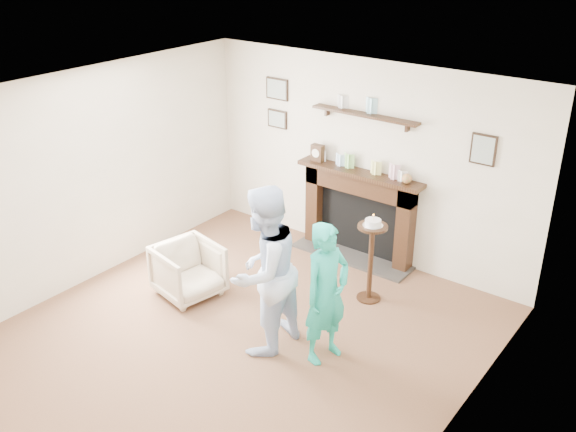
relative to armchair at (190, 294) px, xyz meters
The scene contains 6 objects.
ground 1.10m from the armchair, 21.41° to the right, with size 5.00×5.00×0.00m, color brown.
room_shell 1.94m from the armchair, 15.70° to the left, with size 4.54×5.02×2.52m.
armchair is the anchor object (origin of this frame).
man 1.33m from the armchair, 10.70° to the right, with size 0.84×0.66×1.73m, color #C9E1FB.
woman 1.89m from the armchair, ahead, with size 0.53×0.35×1.44m, color teal.
pedestal_table 2.16m from the armchair, 34.23° to the left, with size 0.33×0.33×1.06m.
Camera 1 is at (3.70, -4.00, 3.94)m, focal length 40.00 mm.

